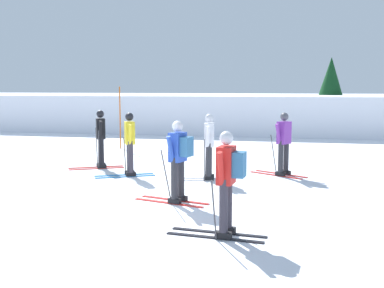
% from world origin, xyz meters
% --- Properties ---
extents(ground_plane, '(120.00, 120.00, 0.00)m').
position_xyz_m(ground_plane, '(0.00, 0.00, 0.00)').
color(ground_plane, white).
extents(far_snow_ridge, '(80.00, 9.76, 1.92)m').
position_xyz_m(far_snow_ridge, '(0.00, 18.68, 0.96)').
color(far_snow_ridge, white).
rests_on(far_snow_ridge, ground).
extents(skier_purple, '(1.57, 1.13, 1.71)m').
position_xyz_m(skier_purple, '(3.56, 4.33, 0.92)').
color(skier_purple, red).
rests_on(skier_purple, ground).
extents(skier_blue, '(1.64, 0.97, 1.71)m').
position_xyz_m(skier_blue, '(1.48, 0.81, 0.96)').
color(skier_blue, red).
rests_on(skier_blue, ground).
extents(skier_white, '(1.63, 1.00, 1.71)m').
position_xyz_m(skier_white, '(1.68, 3.36, 0.92)').
color(skier_white, silver).
rests_on(skier_white, ground).
extents(skier_black, '(1.59, 1.07, 1.71)m').
position_xyz_m(skier_black, '(-1.74, 4.48, 0.92)').
color(skier_black, red).
rests_on(skier_black, ground).
extents(skier_red, '(1.63, 1.00, 1.71)m').
position_xyz_m(skier_red, '(2.75, -1.21, 0.96)').
color(skier_red, black).
rests_on(skier_red, ground).
extents(skier_yellow, '(1.60, 1.05, 1.71)m').
position_xyz_m(skier_yellow, '(-0.49, 3.46, 0.92)').
color(skier_yellow, '#237AC6').
rests_on(skier_yellow, ground).
extents(trail_marker_pole, '(0.05, 0.05, 2.39)m').
position_xyz_m(trail_marker_pole, '(-2.69, 8.76, 1.20)').
color(trail_marker_pole, '#C65614').
rests_on(trail_marker_pole, ground).
extents(conifer_far_left, '(2.15, 2.15, 4.00)m').
position_xyz_m(conifer_far_left, '(5.92, 18.92, 2.27)').
color(conifer_far_left, '#513823').
rests_on(conifer_far_left, ground).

